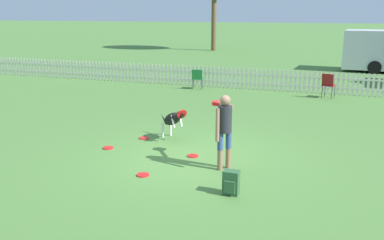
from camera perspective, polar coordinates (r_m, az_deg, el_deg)
The scene contains 11 objects.
ground_plane at distance 9.46m, azimuth 0.11°, elevation -5.10°, with size 240.00×240.00×0.00m, color #4C7A38.
handler_person at distance 8.61m, azimuth 4.29°, elevation -0.41°, with size 0.65×1.02×1.54m.
leaping_dog at distance 10.64m, azimuth -2.57°, elevation 0.13°, with size 1.06×0.96×0.89m.
frisbee_near_handler at distance 10.96m, azimuth -6.44°, elevation -2.41°, with size 0.25×0.25×0.02m.
frisbee_near_dog at distance 9.57m, azimuth 0.11°, elevation -4.79°, with size 0.25×0.25×0.02m.
frisbee_midfield at distance 8.55m, azimuth -6.56°, elevation -7.28°, with size 0.25×0.25×0.02m.
frisbee_far_scatter at distance 10.31m, azimuth -11.12°, elevation -3.67°, with size 0.25×0.25×0.02m.
backpack_on_grass at distance 7.62m, azimuth 5.22°, elevation -8.35°, with size 0.28×0.23×0.44m.
picket_fence at distance 17.77m, azimuth 9.85°, elevation 5.32°, with size 27.42×0.04×0.87m.
folding_chair_blue_left at distance 17.76m, azimuth 0.71°, elevation 5.71°, with size 0.51×0.53×0.83m.
folding_chair_center at distance 16.64m, azimuth 17.71°, elevation 4.68°, with size 0.53×0.55×0.93m.
Camera 1 is at (3.00, -8.41, 3.14)m, focal length 40.00 mm.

